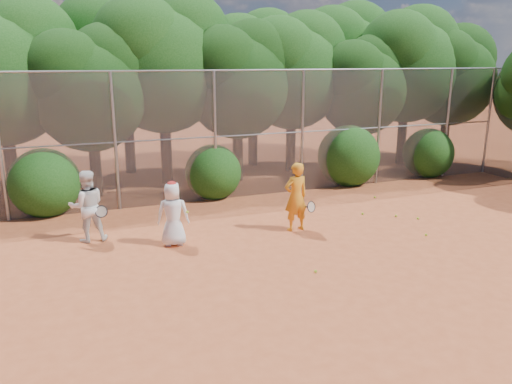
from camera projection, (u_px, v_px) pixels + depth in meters
name	position (u px, v px, depth m)	size (l,w,h in m)	color
ground	(340.00, 264.00, 10.87)	(80.00, 80.00, 0.00)	#A94A26
fence_back	(242.00, 134.00, 15.70)	(20.05, 0.09, 4.03)	gray
tree_1	(1.00, 65.00, 15.07)	(4.64, 4.03, 6.35)	black
tree_2	(90.00, 84.00, 15.45)	(3.99, 3.47, 5.47)	black
tree_3	(163.00, 57.00, 17.03)	(4.89, 4.26, 6.70)	black
tree_4	(238.00, 76.00, 17.52)	(4.19, 3.64, 5.73)	black
tree_5	(293.00, 67.00, 19.04)	(4.51, 3.92, 6.17)	black
tree_6	(363.00, 82.00, 19.15)	(3.86, 3.36, 5.29)	black
tree_7	(408.00, 60.00, 20.37)	(4.77, 4.14, 6.53)	black
tree_8	(451.00, 72.00, 20.91)	(4.25, 3.70, 5.82)	black
tree_10	(125.00, 51.00, 18.60)	(5.15, 4.48, 7.06)	black
tree_11	(254.00, 63.00, 20.10)	(4.64, 4.03, 6.35)	black
tree_12	(343.00, 55.00, 22.13)	(5.02, 4.37, 6.88)	black
bush_0	(44.00, 180.00, 14.19)	(2.00, 2.00, 2.00)	#144010
bush_1	(213.00, 170.00, 15.96)	(1.80, 1.80, 1.80)	#144010
bush_2	(349.00, 153.00, 17.66)	(2.20, 2.20, 2.20)	#144010
bush_3	(428.00, 151.00, 18.92)	(1.90, 1.90, 1.90)	#144010
player_yellow	(296.00, 197.00, 12.80)	(0.86, 0.54, 1.80)	orange
player_teen	(173.00, 214.00, 11.79)	(0.85, 0.66, 1.58)	white
player_white	(87.00, 206.00, 12.05)	(0.91, 0.77, 1.76)	white
ball_0	(396.00, 216.00, 14.10)	(0.07, 0.07, 0.07)	#AACF25
ball_1	(362.00, 214.00, 14.30)	(0.07, 0.07, 0.07)	#AACF25
ball_2	(426.00, 235.00, 12.57)	(0.07, 0.07, 0.07)	#AACF25
ball_3	(418.00, 218.00, 13.88)	(0.07, 0.07, 0.07)	#AACF25
ball_4	(316.00, 271.00, 10.41)	(0.07, 0.07, 0.07)	#AACF25
ball_5	(375.00, 197.00, 16.01)	(0.07, 0.07, 0.07)	#AACF25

